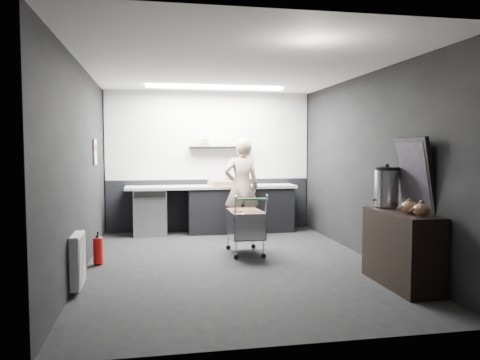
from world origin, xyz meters
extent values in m
plane|color=black|center=(0.00, 0.00, 0.00)|extent=(5.50, 5.50, 0.00)
plane|color=white|center=(0.00, 0.00, 2.70)|extent=(5.50, 5.50, 0.00)
plane|color=black|center=(0.00, 2.75, 1.35)|extent=(5.50, 0.00, 5.50)
plane|color=black|center=(0.00, -2.75, 1.35)|extent=(5.50, 0.00, 5.50)
plane|color=black|center=(-2.00, 0.00, 1.35)|extent=(0.00, 5.50, 5.50)
plane|color=black|center=(2.00, 0.00, 1.35)|extent=(0.00, 5.50, 5.50)
cube|color=silver|center=(0.00, 2.73, 1.85)|extent=(3.95, 0.02, 1.70)
cube|color=black|center=(0.00, 2.73, 0.50)|extent=(3.95, 0.02, 1.00)
cube|color=black|center=(0.20, 2.62, 1.62)|extent=(1.20, 0.22, 0.04)
cylinder|color=silver|center=(1.40, 2.72, 2.15)|extent=(0.20, 0.03, 0.20)
cube|color=silver|center=(-1.98, 1.30, 1.55)|extent=(0.02, 0.30, 0.40)
cube|color=red|center=(-1.98, 1.30, 1.62)|extent=(0.02, 0.22, 0.10)
cube|color=silver|center=(-1.94, -0.90, 0.35)|extent=(0.10, 0.50, 0.60)
cube|color=white|center=(0.00, 1.85, 2.67)|extent=(2.40, 0.20, 0.04)
cube|color=black|center=(0.55, 2.42, 0.42)|extent=(2.00, 0.56, 0.85)
cube|color=#B4B3AF|center=(0.00, 2.42, 0.88)|extent=(3.20, 0.60, 0.05)
cube|color=#9EA0A5|center=(-1.15, 2.42, 0.42)|extent=(0.60, 0.58, 0.85)
cube|color=black|center=(-1.15, 2.12, 0.78)|extent=(0.56, 0.02, 0.10)
imported|color=beige|center=(0.49, 1.97, 0.90)|extent=(0.67, 0.46, 1.79)
cube|color=silver|center=(0.28, 0.56, 0.28)|extent=(0.50, 0.76, 0.02)
cube|color=silver|center=(0.05, 0.56, 0.46)|extent=(0.03, 0.75, 0.40)
cube|color=silver|center=(0.51, 0.56, 0.46)|extent=(0.03, 0.75, 0.40)
cube|color=silver|center=(0.28, 0.20, 0.46)|extent=(0.49, 0.03, 0.40)
cube|color=silver|center=(0.28, 0.93, 0.46)|extent=(0.49, 0.03, 0.40)
cylinder|color=silver|center=(0.08, 0.23, 0.15)|extent=(0.02, 0.02, 0.27)
cylinder|color=silver|center=(0.48, 0.23, 0.15)|extent=(0.02, 0.02, 0.27)
cylinder|color=silver|center=(0.08, 0.90, 0.15)|extent=(0.02, 0.02, 0.27)
cylinder|color=silver|center=(0.48, 0.90, 0.15)|extent=(0.02, 0.02, 0.27)
cylinder|color=#227E37|center=(0.28, 0.14, 0.89)|extent=(0.49, 0.04, 0.03)
cube|color=brown|center=(0.17, 0.65, 0.45)|extent=(0.22, 0.27, 0.34)
cube|color=brown|center=(0.40, 0.46, 0.43)|extent=(0.20, 0.25, 0.30)
cylinder|color=black|center=(0.08, 0.23, 0.04)|extent=(0.07, 0.03, 0.07)
cylinder|color=black|center=(0.08, 0.90, 0.04)|extent=(0.07, 0.03, 0.07)
cylinder|color=black|center=(0.48, 0.23, 0.04)|extent=(0.07, 0.03, 0.07)
cylinder|color=black|center=(0.48, 0.90, 0.04)|extent=(0.07, 0.03, 0.07)
cube|color=black|center=(1.76, -1.38, 0.44)|extent=(0.44, 1.17, 0.87)
cylinder|color=silver|center=(1.76, -0.99, 1.12)|extent=(0.29, 0.29, 0.45)
cylinder|color=black|center=(1.76, -0.99, 1.36)|extent=(0.29, 0.29, 0.04)
sphere|color=black|center=(1.76, -0.99, 1.40)|extent=(0.05, 0.05, 0.05)
ellipsoid|color=brown|center=(1.76, -1.53, 0.95)|extent=(0.17, 0.17, 0.14)
ellipsoid|color=brown|center=(1.76, -1.77, 0.95)|extent=(0.17, 0.17, 0.14)
cube|color=black|center=(1.94, -1.33, 1.31)|extent=(0.20, 0.68, 0.87)
cube|color=black|center=(1.92, -1.33, 1.31)|extent=(0.14, 0.58, 0.75)
cylinder|color=red|center=(-1.85, 0.28, 0.20)|extent=(0.13, 0.13, 0.36)
cone|color=black|center=(-1.85, 0.28, 0.40)|extent=(0.09, 0.09, 0.05)
cylinder|color=black|center=(-1.85, 0.28, 0.44)|extent=(0.03, 0.03, 0.05)
cube|color=olive|center=(0.18, 2.37, 0.94)|extent=(0.51, 0.43, 0.09)
cylinder|color=beige|center=(0.23, 2.42, 0.99)|extent=(0.18, 0.18, 0.18)
cube|color=silver|center=(0.04, 2.37, 0.97)|extent=(0.20, 0.18, 0.15)
camera|label=1|loc=(-1.09, -6.34, 1.62)|focal=35.00mm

